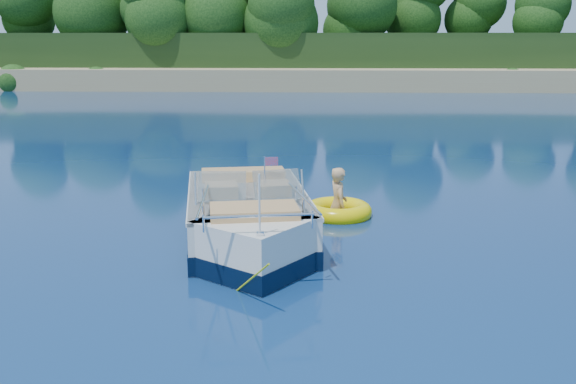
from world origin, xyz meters
The scene contains 6 objects.
ground centered at (0.00, 0.00, 0.00)m, with size 160.00×160.00×0.00m, color #0B194D.
shoreline centered at (0.00, 63.77, 0.98)m, with size 170.00×59.00×6.00m.
treeline centered at (0.04, 41.01, 5.55)m, with size 150.00×7.12×8.19m.
motorboat centered at (-0.69, 0.73, 0.39)m, with size 2.79×5.94×1.99m.
tow_tube centered at (0.98, 2.66, 0.10)m, with size 1.46×1.46×0.38m.
boy centered at (0.97, 2.63, 0.00)m, with size 0.60×0.39×1.64m, color tan.
Camera 1 is at (0.46, -10.29, 3.61)m, focal length 40.00 mm.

